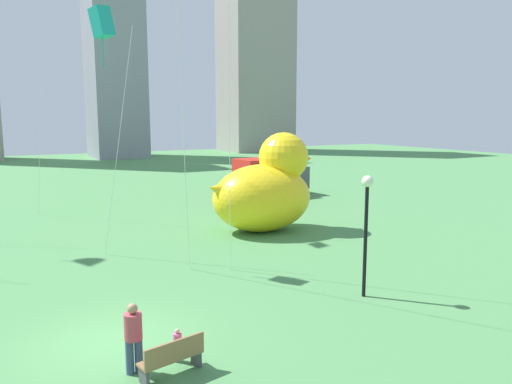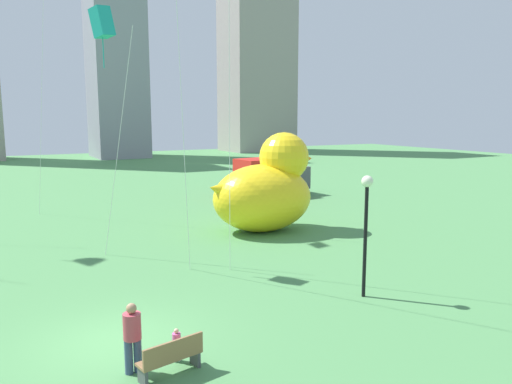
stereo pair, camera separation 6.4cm
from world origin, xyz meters
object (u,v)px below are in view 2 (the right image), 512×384
person_child (177,343)px  giant_inflatable_duck (266,189)px  person_adult (132,335)px  park_bench (171,357)px  box_truck (271,177)px  lamppost (366,212)px  kite_teal (102,24)px

person_child → giant_inflatable_duck: 14.24m
person_adult → giant_inflatable_duck: (9.80, 11.15, 1.23)m
park_bench → box_truck: bearing=55.1°
person_adult → person_child: 1.16m
park_bench → person_adult: size_ratio=0.94×
person_child → lamppost: 7.41m
giant_inflatable_duck → lamppost: giant_inflatable_duck is taller
kite_teal → person_adult: bearing=-99.3°
park_bench → box_truck: size_ratio=0.27×
giant_inflatable_duck → person_child: bearing=-128.2°
park_bench → giant_inflatable_duck: (9.07, 11.71, 1.69)m
park_bench → giant_inflatable_duck: size_ratio=0.26×
person_adult → lamppost: 8.29m
person_adult → giant_inflatable_duck: bearing=48.7°
lamppost → box_truck: bearing=68.6°
person_adult → kite_teal: size_ratio=0.17×
park_bench → giant_inflatable_duck: 14.91m
person_child → box_truck: size_ratio=0.14×
park_bench → lamppost: 7.84m
person_adult → box_truck: 25.90m
lamppost → box_truck: lamppost is taller
box_truck → lamppost: bearing=-111.4°
park_bench → person_child: bearing=60.9°
box_truck → kite_teal: 19.80m
park_bench → person_adult: person_adult is taller
box_truck → kite_teal: bearing=-140.8°
park_bench → person_child: (0.33, 0.60, -0.01)m
giant_inflatable_duck → lamppost: bearing=-100.6°
person_adult → lamppost: size_ratio=0.42×
park_bench → lamppost: bearing=14.5°
lamppost → person_child: bearing=-169.6°
person_child → lamppost: bearing=10.4°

